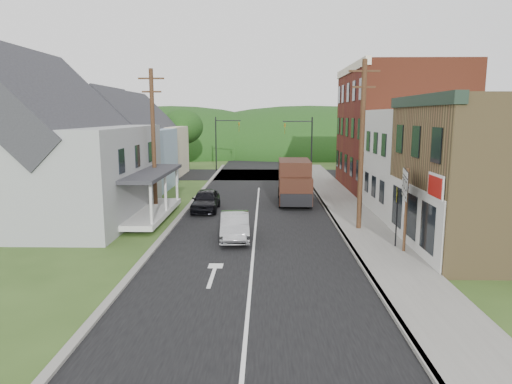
# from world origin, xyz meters

# --- Properties ---
(ground) EXTENTS (120.00, 120.00, 0.00)m
(ground) POSITION_xyz_m (0.00, 0.00, 0.00)
(ground) COLOR #2D4719
(ground) RESTS_ON ground
(road) EXTENTS (9.00, 90.00, 0.02)m
(road) POSITION_xyz_m (0.00, 10.00, 0.00)
(road) COLOR black
(road) RESTS_ON ground
(cross_road) EXTENTS (60.00, 9.00, 0.02)m
(cross_road) POSITION_xyz_m (0.00, 27.00, 0.00)
(cross_road) COLOR black
(cross_road) RESTS_ON ground
(sidewalk_right) EXTENTS (2.80, 55.00, 0.15)m
(sidewalk_right) POSITION_xyz_m (5.90, 8.00, 0.07)
(sidewalk_right) COLOR slate
(sidewalk_right) RESTS_ON ground
(curb_right) EXTENTS (0.20, 55.00, 0.15)m
(curb_right) POSITION_xyz_m (4.55, 8.00, 0.07)
(curb_right) COLOR slate
(curb_right) RESTS_ON ground
(curb_left) EXTENTS (0.30, 55.00, 0.12)m
(curb_left) POSITION_xyz_m (-4.65, 8.00, 0.06)
(curb_left) COLOR slate
(curb_left) RESTS_ON ground
(storefront_tan) EXTENTS (8.00, 8.00, 7.00)m
(storefront_tan) POSITION_xyz_m (11.30, 0.00, 3.50)
(storefront_tan) COLOR brown
(storefront_tan) RESTS_ON ground
(storefront_white) EXTENTS (8.00, 7.00, 6.50)m
(storefront_white) POSITION_xyz_m (11.30, 7.50, 3.25)
(storefront_white) COLOR silver
(storefront_white) RESTS_ON ground
(storefront_red) EXTENTS (8.00, 12.00, 10.00)m
(storefront_red) POSITION_xyz_m (11.30, 17.00, 5.00)
(storefront_red) COLOR maroon
(storefront_red) RESTS_ON ground
(house_gray) EXTENTS (10.20, 12.24, 8.35)m
(house_gray) POSITION_xyz_m (-12.00, 6.00, 4.23)
(house_gray) COLOR #9A9D9F
(house_gray) RESTS_ON ground
(house_blue) EXTENTS (7.14, 8.16, 7.28)m
(house_blue) POSITION_xyz_m (-11.00, 17.00, 3.69)
(house_blue) COLOR #92ABC7
(house_blue) RESTS_ON ground
(house_cream) EXTENTS (7.14, 8.16, 7.28)m
(house_cream) POSITION_xyz_m (-11.50, 26.00, 3.69)
(house_cream) COLOR beige
(house_cream) RESTS_ON ground
(utility_pole_right) EXTENTS (1.60, 0.26, 9.00)m
(utility_pole_right) POSITION_xyz_m (5.60, 3.50, 4.66)
(utility_pole_right) COLOR #472D19
(utility_pole_right) RESTS_ON ground
(utility_pole_left) EXTENTS (1.60, 0.26, 9.00)m
(utility_pole_left) POSITION_xyz_m (-6.50, 8.00, 4.66)
(utility_pole_left) COLOR #472D19
(utility_pole_left) RESTS_ON ground
(traffic_signal_right) EXTENTS (2.87, 0.20, 6.00)m
(traffic_signal_right) POSITION_xyz_m (4.30, 23.50, 3.76)
(traffic_signal_right) COLOR black
(traffic_signal_right) RESTS_ON ground
(traffic_signal_left) EXTENTS (2.87, 0.20, 6.00)m
(traffic_signal_left) POSITION_xyz_m (-4.30, 30.50, 3.76)
(traffic_signal_left) COLOR black
(traffic_signal_left) RESTS_ON ground
(tree_left_b) EXTENTS (4.80, 4.80, 6.94)m
(tree_left_b) POSITION_xyz_m (-17.00, 12.00, 4.88)
(tree_left_b) COLOR #382616
(tree_left_b) RESTS_ON ground
(tree_left_c) EXTENTS (5.80, 5.80, 8.41)m
(tree_left_c) POSITION_xyz_m (-19.00, 20.00, 5.94)
(tree_left_c) COLOR #382616
(tree_left_c) RESTS_ON ground
(tree_left_d) EXTENTS (4.80, 4.80, 6.94)m
(tree_left_d) POSITION_xyz_m (-9.00, 32.00, 4.88)
(tree_left_d) COLOR #382616
(tree_left_d) RESTS_ON ground
(forested_ridge) EXTENTS (90.00, 30.00, 16.00)m
(forested_ridge) POSITION_xyz_m (0.00, 55.00, 0.00)
(forested_ridge) COLOR #13340F
(forested_ridge) RESTS_ON ground
(silver_sedan) EXTENTS (1.67, 4.11, 1.33)m
(silver_sedan) POSITION_xyz_m (-0.98, 1.63, 0.66)
(silver_sedan) COLOR #A0A1A5
(silver_sedan) RESTS_ON ground
(dark_sedan) EXTENTS (1.66, 4.11, 1.40)m
(dark_sedan) POSITION_xyz_m (-3.33, 8.46, 0.70)
(dark_sedan) COLOR black
(dark_sedan) RESTS_ON ground
(delivery_van) EXTENTS (2.33, 5.45, 3.03)m
(delivery_van) POSITION_xyz_m (2.60, 11.27, 1.53)
(delivery_van) COLOR black
(delivery_van) RESTS_ON ground
(route_sign_cluster) EXTENTS (0.50, 2.11, 3.74)m
(route_sign_cluster) POSITION_xyz_m (6.72, -0.70, 2.57)
(route_sign_cluster) COLOR #472D19
(route_sign_cluster) RESTS_ON sidewalk_right
(warning_sign) EXTENTS (0.22, 0.76, 2.82)m
(warning_sign) POSITION_xyz_m (6.58, 0.02, 1.95)
(warning_sign) COLOR black
(warning_sign) RESTS_ON sidewalk_right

